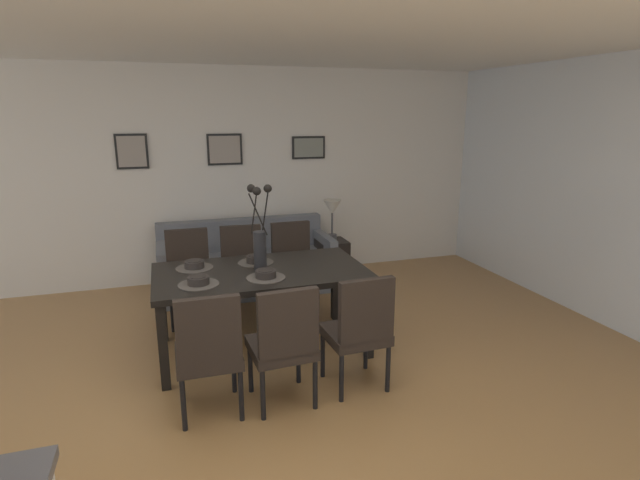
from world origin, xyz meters
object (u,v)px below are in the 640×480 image
object	(u,v)px
dining_chair_near_left	(209,349)
bowl_far_left	(266,273)
side_table	(332,261)
framed_picture_left	(132,151)
dining_chair_far_left	(284,340)
dining_chair_mid_right	(293,261)
centerpiece_vase	(260,238)
bowl_near_left	(198,280)
bowl_near_right	(194,264)
table_lamp	(332,211)
dining_table	(261,278)
dining_chair_near_right	(189,271)
dining_chair_mid_left	(360,327)
sofa	(246,266)
framed_picture_center	(225,149)
bowl_far_right	(256,258)
framed_picture_right	(309,148)
dining_chair_far_right	(243,266)

from	to	relation	value
dining_chair_near_left	bowl_far_left	bearing A→B (deg)	51.60
side_table	framed_picture_left	world-z (taller)	framed_picture_left
dining_chair_far_left	dining_chair_mid_right	distance (m)	1.90
centerpiece_vase	bowl_near_left	distance (m)	0.63
centerpiece_vase	bowl_near_right	bearing A→B (deg)	157.57
side_table	table_lamp	bearing A→B (deg)	0.00
dining_table	bowl_near_right	xyz separation A→B (m)	(-0.54, 0.22, 0.11)
dining_chair_near_right	dining_chair_mid_left	world-z (taller)	same
bowl_near_left	sofa	xyz separation A→B (m)	(0.67, 1.84, -0.50)
bowl_far_left	framed_picture_center	xyz separation A→B (m)	(0.00, 2.33, 0.84)
dining_chair_mid_left	table_lamp	world-z (taller)	table_lamp
centerpiece_vase	dining_chair_far_left	bearing A→B (deg)	-91.53
dining_chair_mid_right	sofa	size ratio (longest dim) A/B	0.46
bowl_far_right	centerpiece_vase	bearing A→B (deg)	-89.76
bowl_near_left	framed_picture_right	xyz separation A→B (m)	(1.60, 2.33, 0.84)
sofa	framed_picture_left	bearing A→B (deg)	157.87
dining_chair_far_left	bowl_far_right	world-z (taller)	dining_chair_far_left
dining_table	bowl_near_left	world-z (taller)	bowl_near_left
dining_chair_near_left	dining_chair_near_right	bearing A→B (deg)	90.75
centerpiece_vase	framed_picture_right	distance (m)	2.43
centerpiece_vase	table_lamp	bearing A→B (deg)	52.81
dining_chair_far_right	bowl_near_left	bearing A→B (deg)	-115.14
dining_chair_near_right	bowl_near_left	xyz separation A→B (m)	(0.02, -1.11, 0.27)
side_table	dining_chair_mid_right	bearing A→B (deg)	-134.40
framed_picture_right	dining_chair_mid_right	bearing A→B (deg)	-113.77
sofa	bowl_near_left	bearing A→B (deg)	-109.91
bowl_far_right	sofa	bearing A→B (deg)	84.75
framed_picture_center	sofa	bearing A→B (deg)	-75.11
dining_chair_near_right	bowl_near_left	distance (m)	1.14
dining_table	framed_picture_right	bearing A→B (deg)	63.30
side_table	dining_table	bearing A→B (deg)	-127.19
dining_chair_mid_right	framed_picture_center	distance (m)	1.73
dining_chair_far_right	bowl_far_right	bearing A→B (deg)	-88.22
dining_chair_near_left	bowl_near_right	distance (m)	1.16
bowl_near_right	table_lamp	size ratio (longest dim) A/B	0.33
dining_table	bowl_near_right	world-z (taller)	bowl_near_right
dining_table	bowl_far_right	world-z (taller)	bowl_far_right
side_table	dining_chair_mid_left	bearing A→B (deg)	-104.43
dining_chair_far_left	table_lamp	xyz separation A→B (m)	(1.22, 2.51, 0.38)
centerpiece_vase	framed_picture_right	world-z (taller)	framed_picture_right
dining_chair_mid_left	table_lamp	size ratio (longest dim) A/B	1.80
centerpiece_vase	bowl_near_left	size ratio (longest dim) A/B	4.32
dining_chair_far_right	sofa	world-z (taller)	dining_chair_far_right
bowl_near_left	bowl_near_right	bearing A→B (deg)	90.00
dining_chair_far_left	framed_picture_right	bearing A→B (deg)	70.40
bowl_far_left	bowl_far_right	bearing A→B (deg)	90.00
dining_chair_mid_right	dining_chair_near_left	bearing A→B (deg)	-120.63
bowl_near_left	table_lamp	world-z (taller)	table_lamp
bowl_far_right	dining_chair_near_right	bearing A→B (deg)	130.57
dining_chair_mid_left	framed_picture_left	world-z (taller)	framed_picture_left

